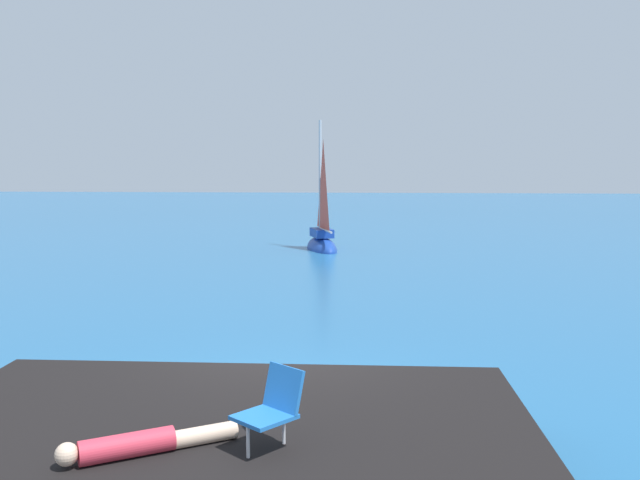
{
  "coord_description": "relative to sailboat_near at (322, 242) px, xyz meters",
  "views": [
    {
      "loc": [
        1.45,
        -10.24,
        3.67
      ],
      "look_at": [
        -0.58,
        15.08,
        0.86
      ],
      "focal_mm": 38.33,
      "sensor_mm": 36.0,
      "label": 1
    }
  ],
  "objects": [
    {
      "name": "beach_chair",
      "position": [
        1.28,
        -22.82,
        0.96
      ],
      "size": [
        0.75,
        0.76,
        0.8
      ],
      "rotation": [
        0.0,
        0.0,
        4.02
      ],
      "color": "blue",
      "rests_on": "shore_ledge"
    },
    {
      "name": "boulder_seaward",
      "position": [
        -0.02,
        -19.7,
        -0.33
      ],
      "size": [
        1.1,
        0.96,
        0.63
      ],
      "primitive_type": "cube",
      "rotation": [
        0.08,
        0.1,
        0.3
      ],
      "color": "black",
      "rests_on": "ground"
    },
    {
      "name": "person_sunbather",
      "position": [
        0.02,
        -23.09,
        0.64
      ],
      "size": [
        1.57,
        1.04,
        0.25
      ],
      "rotation": [
        0.0,
        0.0,
        0.54
      ],
      "color": "#DB384C",
      "rests_on": "shore_ledge"
    },
    {
      "name": "shore_ledge",
      "position": [
        0.6,
        -22.31,
        0.1
      ],
      "size": [
        7.01,
        4.86,
        0.86
      ],
      "primitive_type": "cube",
      "rotation": [
        0.0,
        0.0,
        0.02
      ],
      "color": "black",
      "rests_on": "ground"
    },
    {
      "name": "sailboat_near",
      "position": [
        0.0,
        0.0,
        0.0
      ],
      "size": [
        2.03,
        3.4,
        6.13
      ],
      "rotation": [
        0.0,
        0.0,
        1.88
      ],
      "color": "#193D99",
      "rests_on": "ground"
    },
    {
      "name": "boulder_inland",
      "position": [
        -1.15,
        -20.25,
        -0.33
      ],
      "size": [
        1.68,
        1.57,
        0.97
      ],
      "primitive_type": "cube",
      "rotation": [
        0.09,
        0.18,
        0.69
      ],
      "color": "black",
      "rests_on": "ground"
    },
    {
      "name": "ground_plane",
      "position": [
        0.81,
        -19.06,
        -0.33
      ],
      "size": [
        160.0,
        160.0,
        0.0
      ],
      "primitive_type": "plane",
      "color": "#236093"
    }
  ]
}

